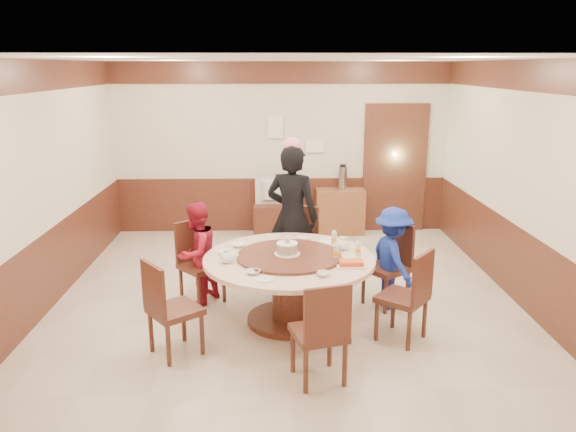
{
  "coord_description": "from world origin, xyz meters",
  "views": [
    {
      "loc": [
        -0.16,
        -6.28,
        2.73
      ],
      "look_at": [
        0.02,
        -0.2,
        1.1
      ],
      "focal_mm": 35.0,
      "sensor_mm": 36.0,
      "label": 1
    }
  ],
  "objects_px": {
    "banquet_table": "(289,276)",
    "person_standing": "(292,217)",
    "person_red": "(197,253)",
    "shrimp_platter": "(351,264)",
    "side_cabinet": "(340,211)",
    "birthday_cake": "(287,248)",
    "television": "(279,191)",
    "thermos": "(343,178)",
    "tv_stand": "(279,219)",
    "person_blue": "(393,258)"
  },
  "relations": [
    {
      "from": "banquet_table",
      "to": "person_standing",
      "type": "relative_size",
      "value": 1.01
    },
    {
      "from": "banquet_table",
      "to": "person_red",
      "type": "xyz_separation_m",
      "value": [
        -1.06,
        0.56,
        0.08
      ]
    },
    {
      "from": "shrimp_platter",
      "to": "side_cabinet",
      "type": "xyz_separation_m",
      "value": [
        0.33,
        3.68,
        -0.4
      ]
    },
    {
      "from": "birthday_cake",
      "to": "television",
      "type": "height_order",
      "value": "birthday_cake"
    },
    {
      "from": "television",
      "to": "thermos",
      "type": "height_order",
      "value": "thermos"
    },
    {
      "from": "shrimp_platter",
      "to": "television",
      "type": "height_order",
      "value": "television"
    },
    {
      "from": "person_red",
      "to": "shrimp_platter",
      "type": "xyz_separation_m",
      "value": [
        1.68,
        -0.86,
        0.17
      ]
    },
    {
      "from": "person_red",
      "to": "tv_stand",
      "type": "distance_m",
      "value": 2.99
    },
    {
      "from": "birthday_cake",
      "to": "thermos",
      "type": "distance_m",
      "value": 3.52
    },
    {
      "from": "side_cabinet",
      "to": "thermos",
      "type": "bearing_deg",
      "value": 0.0
    },
    {
      "from": "person_red",
      "to": "side_cabinet",
      "type": "height_order",
      "value": "person_red"
    },
    {
      "from": "shrimp_platter",
      "to": "person_red",
      "type": "bearing_deg",
      "value": 152.82
    },
    {
      "from": "person_blue",
      "to": "tv_stand",
      "type": "relative_size",
      "value": 1.4
    },
    {
      "from": "shrimp_platter",
      "to": "thermos",
      "type": "distance_m",
      "value": 3.71
    },
    {
      "from": "banquet_table",
      "to": "person_standing",
      "type": "height_order",
      "value": "person_standing"
    },
    {
      "from": "tv_stand",
      "to": "person_standing",
      "type": "bearing_deg",
      "value": -86.72
    },
    {
      "from": "tv_stand",
      "to": "thermos",
      "type": "bearing_deg",
      "value": 1.64
    },
    {
      "from": "birthday_cake",
      "to": "person_blue",
      "type": "bearing_deg",
      "value": 16.48
    },
    {
      "from": "person_standing",
      "to": "side_cabinet",
      "type": "relative_size",
      "value": 2.26
    },
    {
      "from": "tv_stand",
      "to": "television",
      "type": "relative_size",
      "value": 1.06
    },
    {
      "from": "banquet_table",
      "to": "birthday_cake",
      "type": "relative_size",
      "value": 6.56
    },
    {
      "from": "person_red",
      "to": "birthday_cake",
      "type": "bearing_deg",
      "value": 92.66
    },
    {
      "from": "birthday_cake",
      "to": "person_red",
      "type": "bearing_deg",
      "value": 152.02
    },
    {
      "from": "tv_stand",
      "to": "shrimp_platter",
      "type": "bearing_deg",
      "value": -79.46
    },
    {
      "from": "birthday_cake",
      "to": "side_cabinet",
      "type": "distance_m",
      "value": 3.54
    },
    {
      "from": "side_cabinet",
      "to": "thermos",
      "type": "xyz_separation_m",
      "value": [
        0.03,
        0.0,
        0.56
      ]
    },
    {
      "from": "person_standing",
      "to": "person_blue",
      "type": "height_order",
      "value": "person_standing"
    },
    {
      "from": "person_standing",
      "to": "tv_stand",
      "type": "bearing_deg",
      "value": -65.55
    },
    {
      "from": "person_red",
      "to": "side_cabinet",
      "type": "xyz_separation_m",
      "value": [
        2.02,
        2.82,
        -0.24
      ]
    },
    {
      "from": "television",
      "to": "side_cabinet",
      "type": "distance_m",
      "value": 1.08
    },
    {
      "from": "person_red",
      "to": "thermos",
      "type": "bearing_deg",
      "value": 174.62
    },
    {
      "from": "side_cabinet",
      "to": "thermos",
      "type": "distance_m",
      "value": 0.57
    },
    {
      "from": "thermos",
      "to": "person_standing",
      "type": "bearing_deg",
      "value": -111.81
    },
    {
      "from": "person_red",
      "to": "banquet_table",
      "type": "bearing_deg",
      "value": 92.64
    },
    {
      "from": "person_standing",
      "to": "thermos",
      "type": "bearing_deg",
      "value": -90.64
    },
    {
      "from": "birthday_cake",
      "to": "side_cabinet",
      "type": "height_order",
      "value": "birthday_cake"
    },
    {
      "from": "tv_stand",
      "to": "side_cabinet",
      "type": "distance_m",
      "value": 1.02
    },
    {
      "from": "banquet_table",
      "to": "person_blue",
      "type": "xyz_separation_m",
      "value": [
        1.2,
        0.37,
        0.06
      ]
    },
    {
      "from": "shrimp_platter",
      "to": "tv_stand",
      "type": "xyz_separation_m",
      "value": [
        -0.68,
        3.65,
        -0.53
      ]
    },
    {
      "from": "person_standing",
      "to": "television",
      "type": "bearing_deg",
      "value": -65.55
    },
    {
      "from": "person_blue",
      "to": "birthday_cake",
      "type": "height_order",
      "value": "person_blue"
    },
    {
      "from": "person_standing",
      "to": "shrimp_platter",
      "type": "bearing_deg",
      "value": 132.7
    },
    {
      "from": "person_blue",
      "to": "shrimp_platter",
      "type": "relative_size",
      "value": 3.97
    },
    {
      "from": "person_standing",
      "to": "birthday_cake",
      "type": "height_order",
      "value": "person_standing"
    },
    {
      "from": "thermos",
      "to": "shrimp_platter",
      "type": "bearing_deg",
      "value": -95.68
    },
    {
      "from": "birthday_cake",
      "to": "shrimp_platter",
      "type": "relative_size",
      "value": 0.93
    },
    {
      "from": "banquet_table",
      "to": "television",
      "type": "relative_size",
      "value": 2.29
    },
    {
      "from": "shrimp_platter",
      "to": "thermos",
      "type": "height_order",
      "value": "thermos"
    },
    {
      "from": "birthday_cake",
      "to": "television",
      "type": "xyz_separation_m",
      "value": [
        -0.04,
        3.34,
        -0.12
      ]
    },
    {
      "from": "person_red",
      "to": "thermos",
      "type": "distance_m",
      "value": 3.5
    }
  ]
}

